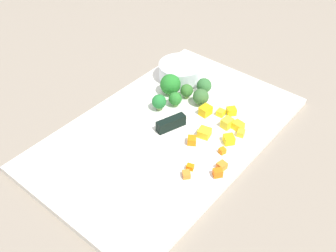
# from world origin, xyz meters

# --- Properties ---
(ground_plane) EXTENTS (4.00, 4.00, 0.00)m
(ground_plane) POSITION_xyz_m (0.00, 0.00, 0.00)
(ground_plane) COLOR gray
(cutting_board) EXTENTS (0.51, 0.32, 0.01)m
(cutting_board) POSITION_xyz_m (0.00, 0.00, 0.01)
(cutting_board) COLOR white
(cutting_board) RESTS_ON ground_plane
(prep_bowl) EXTENTS (0.09, 0.09, 0.04)m
(prep_bowl) POSITION_xyz_m (-0.15, -0.09, 0.03)
(prep_bowl) COLOR white
(prep_bowl) RESTS_ON cutting_board
(chef_knife) EXTENTS (0.26, 0.10, 0.02)m
(chef_knife) POSITION_xyz_m (0.04, -0.02, 0.02)
(chef_knife) COLOR silver
(chef_knife) RESTS_ON cutting_board
(carrot_dice_0) EXTENTS (0.02, 0.02, 0.01)m
(carrot_dice_0) POSITION_xyz_m (0.07, 0.10, 0.02)
(carrot_dice_0) COLOR orange
(carrot_dice_0) RESTS_ON cutting_board
(carrot_dice_1) EXTENTS (0.01, 0.01, 0.01)m
(carrot_dice_1) POSITION_xyz_m (0.05, 0.09, 0.02)
(carrot_dice_1) COLOR orange
(carrot_dice_1) RESTS_ON cutting_board
(carrot_dice_2) EXTENTS (0.02, 0.02, 0.01)m
(carrot_dice_2) POSITION_xyz_m (0.04, 0.14, 0.02)
(carrot_dice_2) COLOR orange
(carrot_dice_2) RESTS_ON cutting_board
(carrot_dice_3) EXTENTS (0.02, 0.02, 0.01)m
(carrot_dice_3) POSITION_xyz_m (0.02, 0.13, 0.02)
(carrot_dice_3) COLOR orange
(carrot_dice_3) RESTS_ON cutting_board
(carrot_dice_4) EXTENTS (0.01, 0.01, 0.01)m
(carrot_dice_4) POSITION_xyz_m (-0.01, 0.11, 0.02)
(carrot_dice_4) COLOR orange
(carrot_dice_4) RESTS_ON cutting_board
(carrot_dice_5) EXTENTS (0.02, 0.02, 0.01)m
(carrot_dice_5) POSITION_xyz_m (-0.00, 0.06, 0.02)
(carrot_dice_5) COLOR orange
(carrot_dice_5) RESTS_ON cutting_board
(pepper_dice_0) EXTENTS (0.02, 0.02, 0.01)m
(pepper_dice_0) POSITION_xyz_m (-0.09, 0.10, 0.02)
(pepper_dice_0) COLOR yellow
(pepper_dice_0) RESTS_ON cutting_board
(pepper_dice_1) EXTENTS (0.03, 0.03, 0.01)m
(pepper_dice_1) POSITION_xyz_m (-0.03, 0.06, 0.02)
(pepper_dice_1) COLOR yellow
(pepper_dice_1) RESTS_ON cutting_board
(pepper_dice_2) EXTENTS (0.03, 0.03, 0.02)m
(pepper_dice_2) POSITION_xyz_m (-0.04, 0.11, 0.02)
(pepper_dice_2) COLOR yellow
(pepper_dice_2) RESTS_ON cutting_board
(pepper_dice_3) EXTENTS (0.02, 0.02, 0.01)m
(pepper_dice_3) POSITION_xyz_m (-0.10, 0.05, 0.02)
(pepper_dice_3) COLOR yellow
(pepper_dice_3) RESTS_ON cutting_board
(pepper_dice_4) EXTENTS (0.02, 0.02, 0.02)m
(pepper_dice_4) POSITION_xyz_m (-0.08, 0.03, 0.02)
(pepper_dice_4) COLOR yellow
(pepper_dice_4) RESTS_ON cutting_board
(pepper_dice_5) EXTENTS (0.02, 0.02, 0.01)m
(pepper_dice_5) POSITION_xyz_m (-0.12, 0.07, 0.02)
(pepper_dice_5) COLOR yellow
(pepper_dice_5) RESTS_ON cutting_board
(pepper_dice_6) EXTENTS (0.02, 0.02, 0.01)m
(pepper_dice_6) POSITION_xyz_m (-0.07, 0.11, 0.02)
(pepper_dice_6) COLOR yellow
(pepper_dice_6) RESTS_ON cutting_board
(pepper_dice_7) EXTENTS (0.02, 0.02, 0.02)m
(pepper_dice_7) POSITION_xyz_m (-0.08, 0.08, 0.02)
(pepper_dice_7) COLOR yellow
(pepper_dice_7) RESTS_ON cutting_board
(broccoli_floret_0) EXTENTS (0.03, 0.03, 0.03)m
(broccoli_floret_0) POSITION_xyz_m (-0.07, -0.04, 0.03)
(broccoli_floret_0) COLOR #8CBE6B
(broccoli_floret_0) RESTS_ON cutting_board
(broccoli_floret_1) EXTENTS (0.04, 0.04, 0.04)m
(broccoli_floret_1) POSITION_xyz_m (-0.09, -0.07, 0.03)
(broccoli_floret_1) COLOR #86C056
(broccoli_floret_1) RESTS_ON cutting_board
(broccoli_floret_2) EXTENTS (0.03, 0.03, 0.03)m
(broccoli_floret_2) POSITION_xyz_m (-0.14, -0.02, 0.03)
(broccoli_floret_2) COLOR #8DAC66
(broccoli_floret_2) RESTS_ON cutting_board
(broccoli_floret_3) EXTENTS (0.03, 0.03, 0.03)m
(broccoli_floret_3) POSITION_xyz_m (-0.10, -0.04, 0.03)
(broccoli_floret_3) COLOR #88AF54
(broccoli_floret_3) RESTS_ON cutting_board
(broccoli_floret_4) EXTENTS (0.03, 0.03, 0.03)m
(broccoli_floret_4) POSITION_xyz_m (-0.04, -0.05, 0.03)
(broccoli_floret_4) COLOR #8CAE5F
(broccoli_floret_4) RESTS_ON cutting_board
(broccoli_floret_5) EXTENTS (0.03, 0.03, 0.03)m
(broccoli_floret_5) POSITION_xyz_m (-0.10, 0.00, 0.03)
(broccoli_floret_5) COLOR #93BE60
(broccoli_floret_5) RESTS_ON cutting_board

